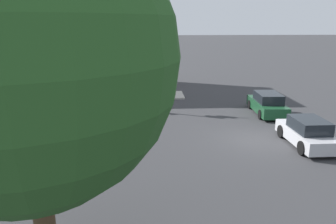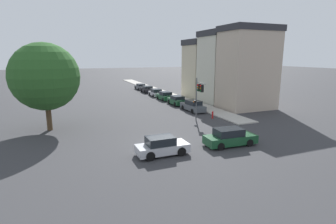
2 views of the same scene
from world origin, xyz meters
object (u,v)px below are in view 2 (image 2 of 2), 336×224
at_px(crossing_car_0, 162,146).
at_px(parked_car_1, 177,100).
at_px(parked_car_4, 147,89).
at_px(parked_car_0, 193,106).
at_px(parked_car_5, 141,87).
at_px(parked_car_2, 165,96).
at_px(street_tree, 45,77).
at_px(crossing_car_1, 230,137).
at_px(traffic_signal, 199,92).
at_px(parked_car_3, 156,93).
at_px(fire_hydrant, 213,115).

bearing_deg(crossing_car_0, parked_car_1, 62.42).
bearing_deg(parked_car_4, parked_car_0, -179.51).
bearing_deg(parked_car_4, crossing_car_0, 164.23).
bearing_deg(crossing_car_0, parked_car_5, 75.69).
xyz_separation_m(parked_car_2, parked_car_4, (-0.05, 10.41, -0.01)).
height_order(street_tree, crossing_car_1, street_tree).
distance_m(street_tree, parked_car_4, 30.34).
height_order(traffic_signal, parked_car_3, traffic_signal).
height_order(parked_car_3, parked_car_4, parked_car_3).
relative_size(parked_car_1, parked_car_4, 0.97).
bearing_deg(fire_hydrant, parked_car_1, 91.98).
xyz_separation_m(street_tree, crossing_car_1, (14.75, -11.13, -4.87)).
xyz_separation_m(parked_car_1, parked_car_3, (-0.07, 9.97, -0.04)).
height_order(crossing_car_1, parked_car_1, crossing_car_1).
bearing_deg(crossing_car_1, street_tree, 145.70).
height_order(crossing_car_1, parked_car_0, parked_car_0).
relative_size(parked_car_4, fire_hydrant, 4.40).
relative_size(crossing_car_1, fire_hydrant, 5.04).
distance_m(street_tree, fire_hydrant, 19.43).
bearing_deg(traffic_signal, parked_car_5, -88.23).
height_order(parked_car_0, parked_car_3, parked_car_0).
xyz_separation_m(crossing_car_0, fire_hydrant, (10.18, 9.13, -0.22)).
xyz_separation_m(parked_car_0, parked_car_2, (-0.17, 10.31, -0.03)).
height_order(parked_car_1, parked_car_3, parked_car_1).
bearing_deg(parked_car_4, parked_car_2, -179.85).
bearing_deg(parked_car_3, traffic_signal, 175.27).
bearing_deg(traffic_signal, parked_car_2, -91.73).
relative_size(street_tree, parked_car_5, 2.09).
distance_m(crossing_car_1, parked_car_4, 35.06).
bearing_deg(parked_car_3, parked_car_5, 0.38).
relative_size(crossing_car_1, parked_car_4, 1.15).
bearing_deg(parked_car_5, crossing_car_1, 172.91).
relative_size(traffic_signal, parked_car_3, 1.28).
bearing_deg(parked_car_4, street_tree, 142.42).
distance_m(parked_car_4, parked_car_5, 5.35).
bearing_deg(parked_car_1, crossing_car_0, 151.84).
height_order(traffic_signal, crossing_car_1, traffic_signal).
bearing_deg(parked_car_0, parked_car_5, -1.26).
bearing_deg(crossing_car_0, parked_car_2, 67.52).
height_order(parked_car_2, parked_car_4, parked_car_2).
distance_m(crossing_car_1, parked_car_5, 40.39).
height_order(crossing_car_1, fire_hydrant, crossing_car_1).
height_order(parked_car_0, parked_car_4, parked_car_0).
relative_size(crossing_car_0, parked_car_3, 1.04).
height_order(street_tree, fire_hydrant, street_tree).
xyz_separation_m(parked_car_1, parked_car_2, (-0.03, 5.08, -0.00)).
xyz_separation_m(parked_car_0, fire_hydrant, (0.21, -4.93, -0.24)).
height_order(crossing_car_0, parked_car_4, crossing_car_0).
xyz_separation_m(crossing_car_0, parked_car_2, (9.80, 24.37, -0.01)).
relative_size(traffic_signal, parked_car_0, 1.08).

